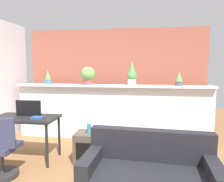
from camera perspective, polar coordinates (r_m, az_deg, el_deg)
divider_wall at (r=4.68m, az=-0.08°, el=-5.98°), size 4.25×0.16×1.17m
plant_shelf at (r=4.55m, az=-0.15°, el=1.40°), size 4.25×0.31×0.04m
brick_wall_behind at (r=5.18m, az=0.89°, el=2.64°), size 4.25×0.10×2.50m
potted_plant_0 at (r=5.00m, az=-16.88°, el=3.37°), size 0.17×0.17×0.33m
potted_plant_1 at (r=4.64m, az=-6.48°, el=4.33°), size 0.32×0.32×0.39m
potted_plant_2 at (r=4.52m, az=5.37°, el=4.67°), size 0.20×0.20×0.52m
potted_plant_3 at (r=4.55m, az=17.62°, el=3.11°), size 0.15×0.15×0.28m
desk at (r=3.95m, az=-22.36°, el=-7.67°), size 1.10×0.60×0.75m
tv_monitor at (r=3.96m, az=-21.60°, el=-4.32°), size 0.45×0.04×0.27m
office_chair at (r=3.50m, az=-27.84°, el=-14.50°), size 0.51×0.52×0.91m
side_cube_shelf at (r=3.73m, az=-6.64°, el=-14.75°), size 0.40×0.41×0.50m
vase_on_shelf at (r=3.60m, az=-6.19°, el=-9.99°), size 0.07×0.07×0.16m
book_on_desk at (r=3.72m, az=-19.48°, el=-6.80°), size 0.18×0.11×0.04m
couch at (r=2.76m, az=10.00°, el=-22.11°), size 1.61×0.86×0.80m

